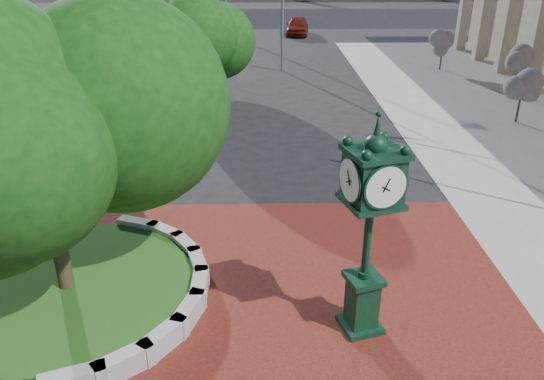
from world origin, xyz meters
The scene contains 11 objects.
ground centered at (0.00, 0.00, 0.00)m, with size 200.00×200.00×0.00m, color black.
plaza centered at (0.00, -1.00, 0.02)m, with size 12.00×12.00×0.04m, color maroon.
planter_wall centered at (-2.71, 0.00, 0.27)m, with size 2.96×6.77×0.54m.
grass_bed centered at (-5.00, 0.00, 0.20)m, with size 6.10×6.10×0.40m, color #124215.
tree_planter centered at (-5.00, 0.00, 3.72)m, with size 5.20×5.20×6.33m.
tree_street centered at (-4.00, 18.00, 3.24)m, with size 4.40×4.40×5.45m.
post_clock centered at (1.93, -1.21, 2.76)m, with size 1.26×1.26×5.02m.
parked_car centered at (3.05, 39.45, 0.80)m, with size 1.89×4.69×1.60m, color #58130C.
shrub_near centered at (11.93, 13.47, 1.59)m, with size 1.20×1.20×2.20m.
shrub_mid centered at (13.84, 18.56, 1.59)m, with size 1.20×1.20×2.20m.
shrub_far centered at (11.72, 24.74, 1.59)m, with size 1.20×1.20×2.20m.
Camera 1 is at (-0.24, -10.68, 7.99)m, focal length 35.00 mm.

